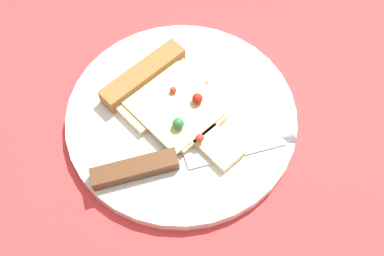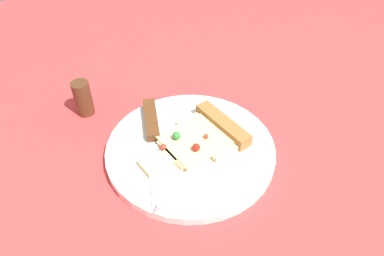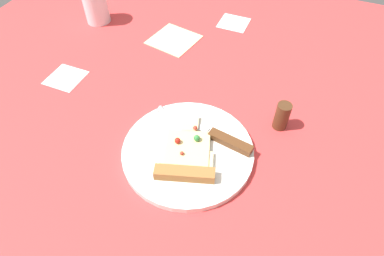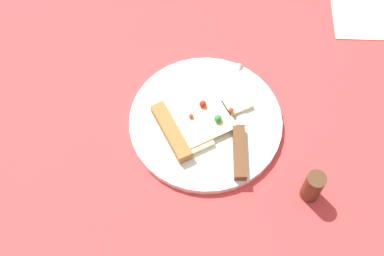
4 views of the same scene
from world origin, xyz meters
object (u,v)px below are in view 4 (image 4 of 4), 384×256
knife (241,130)px  napkin (364,15)px  plate (206,122)px  pepper_shaker (313,186)px  pizza_slice (193,123)px

knife → napkin: (-24.08, 31.47, -1.89)cm
plate → pepper_shaker: (16.49, 15.33, 2.68)cm
plate → knife: (3.42, 5.88, 1.35)cm
plate → napkin: bearing=119.0°
pizza_slice → knife: size_ratio=0.79×
pizza_slice → pepper_shaker: size_ratio=2.77×
knife → napkin: 39.67cm
plate → knife: size_ratio=1.17×
pizza_slice → napkin: pizza_slice is taller
pepper_shaker → napkin: bearing=149.3°
pizza_slice → pepper_shaker: 23.73cm
plate → pepper_shaker: pepper_shaker is taller
pizza_slice → knife: 8.72cm
pizza_slice → napkin: size_ratio=1.46×
knife → pizza_slice: bearing=171.7°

